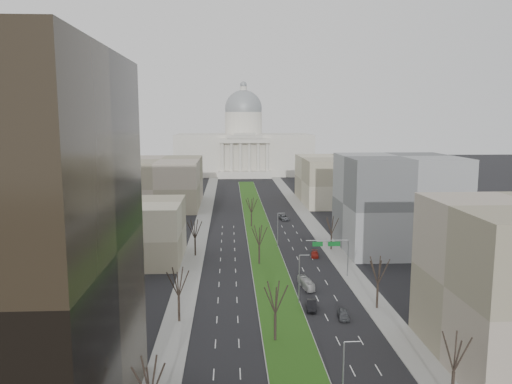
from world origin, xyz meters
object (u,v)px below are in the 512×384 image
object	(u,v)px
car_grey_near	(343,314)
car_grey_far	(284,217)
car_red	(315,254)
car_black	(312,305)
box_van	(306,283)

from	to	relation	value
car_grey_near	car_grey_far	xyz separation A→B (m)	(-1.01, 82.55, 0.04)
car_red	car_grey_far	world-z (taller)	car_grey_far
car_black	car_grey_far	size ratio (longest dim) A/B	0.87
car_red	box_van	bearing A→B (deg)	-95.56
car_grey_near	car_red	size ratio (longest dim) A/B	0.98
car_grey_far	car_grey_near	bearing A→B (deg)	-97.54
car_grey_far	box_van	distance (m)	67.08
car_grey_near	car_red	distance (m)	37.77
car_black	car_red	bearing A→B (deg)	87.96
car_grey_far	car_red	bearing A→B (deg)	-94.87
car_red	car_grey_near	bearing A→B (deg)	-83.91
car_black	car_grey_far	world-z (taller)	car_black
car_red	car_grey_far	bearing A→B (deg)	101.93
car_black	box_van	xyz separation A→B (m)	(0.76, 11.38, 0.15)
car_red	box_van	world-z (taller)	box_van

